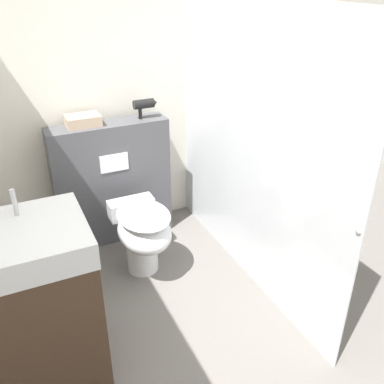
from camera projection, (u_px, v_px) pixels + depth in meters
wall_back at (136, 80)px, 3.40m from camera, size 8.00×0.06×2.50m
partition_panel at (113, 183)px, 3.46m from camera, size 0.93×0.23×1.00m
shower_glass at (250, 152)px, 2.85m from camera, size 0.04×2.06×1.92m
toilet at (142, 233)px, 3.09m from camera, size 0.37×0.61×0.54m
sink_vanity at (38, 309)px, 2.21m from camera, size 0.59×0.54×1.12m
hair_drier at (145, 104)px, 3.29m from camera, size 0.19×0.07×0.15m
folded_towel at (83, 121)px, 3.16m from camera, size 0.25×0.18×0.08m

